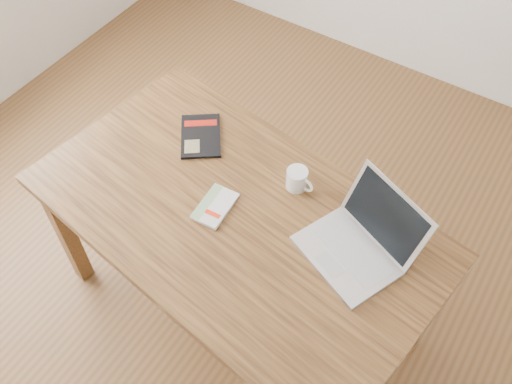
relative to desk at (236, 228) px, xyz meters
The scene contains 6 objects.
room 0.70m from the desk, 167.52° to the left, with size 4.04×4.04×2.70m.
desk is the anchor object (origin of this frame).
white_guidebook 0.13m from the desk, 168.24° to the right, with size 0.12×0.19×0.02m.
black_guidebook 0.42m from the desk, 144.29° to the left, with size 0.27×0.28×0.01m.
laptop 0.48m from the desk, 13.82° to the left, with size 0.43×0.43×0.22m.
coffee_mug 0.29m from the desk, 62.08° to the left, with size 0.12×0.08×0.09m.
Camera 1 is at (0.73, -0.99, 2.44)m, focal length 40.00 mm.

